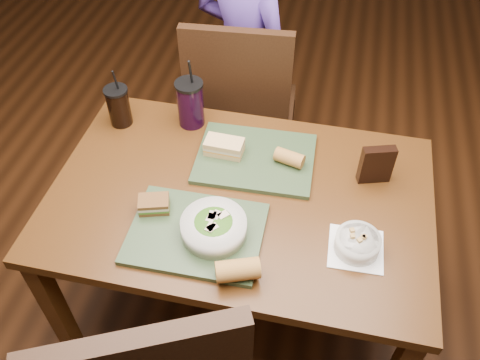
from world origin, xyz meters
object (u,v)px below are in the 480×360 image
soup_bowl (357,243)px  chip_bag (376,165)px  sandwich_near (154,204)px  cup_berry (190,103)px  salad_bowl (214,227)px  baguette_far (289,158)px  diner (243,55)px  tray_near (196,233)px  baguette_near (238,270)px  chair_far (242,108)px  tray_far (255,159)px  sandwich_far (224,147)px  dining_table (240,211)px  cup_cola (119,106)px

soup_bowl → chip_bag: 0.32m
sandwich_near → cup_berry: cup_berry is taller
salad_bowl → baguette_far: 0.41m
diner → tray_near: (0.09, -1.14, 0.07)m
baguette_near → tray_near: bearing=141.4°
salad_bowl → sandwich_near: (-0.22, 0.06, -0.01)m
chair_far → tray_far: bearing=-72.4°
diner → sandwich_far: (0.09, -0.76, 0.11)m
baguette_near → dining_table: bearing=101.3°
tray_far → tray_near: bearing=-107.4°
chip_bag → tray_near: bearing=-163.3°
sandwich_near → baguette_near: baguette_near is taller
chip_bag → sandwich_far: bearing=161.8°
chip_bag → sandwich_near: bearing=-173.9°
tray_far → cup_cola: size_ratio=1.70×
soup_bowl → chip_bag: chip_bag is taller
dining_table → tray_far: bearing=83.8°
soup_bowl → sandwich_near: bearing=179.3°
baguette_near → cup_cola: bearing=134.9°
chair_far → tray_near: chair_far is taller
soup_bowl → baguette_far: (-0.26, 0.31, 0.01)m
dining_table → chip_bag: size_ratio=8.85×
chip_bag → cup_berry: bearing=149.5°
sandwich_far → salad_bowl: bearing=-81.4°
cup_berry → dining_table: bearing=-51.0°
soup_bowl → cup_cola: cup_cola is taller
cup_berry → sandwich_far: bearing=-42.7°
diner → soup_bowl: bearing=138.1°
cup_cola → chip_bag: (0.97, -0.10, -0.01)m
dining_table → tray_near: (-0.10, -0.20, 0.10)m
dining_table → baguette_near: 0.37m
chip_bag → baguette_near: bearing=-144.4°
chair_far → diner: (-0.05, 0.27, 0.11)m
baguette_near → baguette_far: 0.51m
chair_far → salad_bowl: 0.89m
soup_bowl → baguette_far: 0.41m
baguette_far → cup_cola: cup_cola is taller
salad_bowl → soup_bowl: bearing=6.2°
dining_table → diner: 0.95m
dining_table → sandwich_near: 0.32m
tray_far → sandwich_far: 0.12m
salad_bowl → baguette_near: size_ratio=1.60×
dining_table → sandwich_far: bearing=119.2°
sandwich_near → sandwich_far: sandwich_far is taller
tray_near → diner: bearing=94.6°
diner → chip_bag: (0.63, -0.77, 0.14)m
dining_table → tray_near: tray_near is taller
chair_far → baguette_near: bearing=-78.5°
salad_bowl → sandwich_far: (-0.06, 0.37, -0.01)m
tray_near → chip_bag: (0.54, 0.37, 0.06)m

